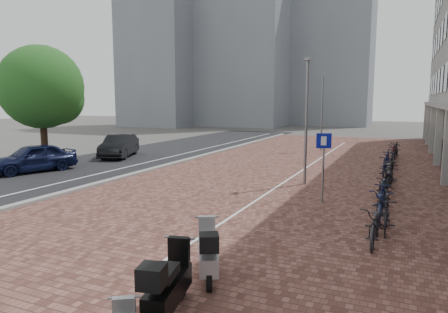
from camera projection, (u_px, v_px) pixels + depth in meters
ground at (143, 224)px, 12.27m from camera, size 140.00×140.00×0.00m
plaza_brick at (302, 168)px, 22.30m from camera, size 14.50×42.00×0.04m
street_asphalt at (137, 157)px, 26.77m from camera, size 8.00×50.00×0.03m
curb at (189, 160)px, 25.17m from camera, size 0.35×42.00×0.14m
lane_line at (163, 159)px, 25.95m from camera, size 0.12×44.00×0.00m
parking_line at (306, 168)px, 22.21m from camera, size 0.10×30.00×0.00m
bg_towers at (254, 31)px, 60.42m from camera, size 33.00×23.00×32.00m
car_navy at (33, 158)px, 21.06m from camera, size 3.04×4.67×1.48m
car_dark at (119, 146)px, 26.70m from camera, size 3.19×4.78×1.49m
scooter_front at (208, 251)px, 8.42m from camera, size 1.30×1.78×1.19m
scooter_mid at (168, 284)px, 6.83m from camera, size 0.98×1.91×1.26m
parking_sign at (323, 156)px, 14.45m from camera, size 0.50×0.24×2.54m
lamp_near at (306, 123)px, 17.59m from camera, size 0.12×0.12×5.44m
lamp_far at (322, 114)px, 29.76m from camera, size 0.12×0.12×5.52m
street_tree at (45, 90)px, 22.87m from camera, size 4.66×4.66×6.78m
bike_row at (389, 170)px, 18.77m from camera, size 1.05×20.41×1.05m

